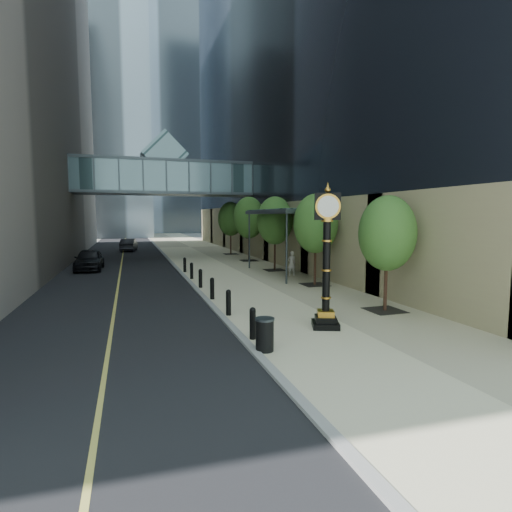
# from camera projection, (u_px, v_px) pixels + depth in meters

# --- Properties ---
(ground) EXTENTS (320.00, 320.00, 0.00)m
(ground) POSITION_uv_depth(u_px,v_px,m) (345.00, 342.00, 12.45)
(ground) COLOR gray
(ground) RESTS_ON ground
(road) EXTENTS (8.00, 180.00, 0.02)m
(road) POSITION_uv_depth(u_px,v_px,m) (124.00, 249.00, 48.26)
(road) COLOR black
(road) RESTS_ON ground
(sidewalk) EXTENTS (8.00, 180.00, 0.06)m
(sidewalk) POSITION_uv_depth(u_px,v_px,m) (190.00, 247.00, 50.68)
(sidewalk) COLOR beige
(sidewalk) RESTS_ON ground
(curb) EXTENTS (0.25, 180.00, 0.07)m
(curb) POSITION_uv_depth(u_px,v_px,m) (158.00, 248.00, 49.47)
(curb) COLOR gray
(curb) RESTS_ON ground
(distant_tower_a) EXTENTS (24.00, 22.00, 78.00)m
(distant_tower_a) POSITION_uv_depth(u_px,v_px,m) (80.00, 30.00, 75.49)
(distant_tower_a) COLOR #A3B9CD
(distant_tower_a) RESTS_ON ground
(distant_tower_b) EXTENTS (26.00, 24.00, 90.00)m
(distant_tower_b) POSITION_uv_depth(u_px,v_px,m) (187.00, 53.00, 100.80)
(distant_tower_b) COLOR #A3B9CD
(distant_tower_b) RESTS_ON ground
(distant_tower_c) EXTENTS (22.00, 22.00, 65.00)m
(distant_tower_c) POSITION_uv_depth(u_px,v_px,m) (127.00, 122.00, 121.22)
(distant_tower_c) COLOR #A3B9CD
(distant_tower_c) RESTS_ON ground
(skywalk) EXTENTS (17.00, 4.20, 5.80)m
(skywalk) POSITION_uv_depth(u_px,v_px,m) (164.00, 176.00, 37.33)
(skywalk) COLOR slate
(skywalk) RESTS_ON ground
(entrance_canopy) EXTENTS (3.00, 8.00, 4.38)m
(entrance_canopy) POSITION_uv_depth(u_px,v_px,m) (284.00, 212.00, 26.36)
(entrance_canopy) COLOR #383F44
(entrance_canopy) RESTS_ON ground
(bollard_row) EXTENTS (0.20, 16.20, 0.90)m
(bollard_row) POSITION_uv_depth(u_px,v_px,m) (206.00, 284.00, 20.12)
(bollard_row) COLOR black
(bollard_row) RESTS_ON sidewalk
(street_trees) EXTENTS (2.70, 28.44, 5.56)m
(street_trees) POSITION_uv_depth(u_px,v_px,m) (269.00, 221.00, 29.50)
(street_trees) COLOR black
(street_trees) RESTS_ON sidewalk
(street_clock) EXTENTS (1.17, 1.17, 4.84)m
(street_clock) POSITION_uv_depth(u_px,v_px,m) (326.00, 268.00, 13.67)
(street_clock) COLOR black
(street_clock) RESTS_ON sidewalk
(trash_bin) EXTENTS (0.68, 0.68, 0.90)m
(trash_bin) POSITION_uv_depth(u_px,v_px,m) (265.00, 335.00, 11.42)
(trash_bin) COLOR black
(trash_bin) RESTS_ON sidewalk
(pedestrian) EXTENTS (0.59, 0.39, 1.59)m
(pedestrian) POSITION_uv_depth(u_px,v_px,m) (292.00, 263.00, 26.11)
(pedestrian) COLOR beige
(pedestrian) RESTS_ON sidewalk
(car_near) EXTENTS (1.93, 4.61, 1.56)m
(car_near) POSITION_uv_depth(u_px,v_px,m) (89.00, 259.00, 29.00)
(car_near) COLOR black
(car_near) RESTS_ON road
(car_far) EXTENTS (2.03, 4.41, 1.40)m
(car_far) POSITION_uv_depth(u_px,v_px,m) (129.00, 245.00, 44.89)
(car_far) COLOR black
(car_far) RESTS_ON road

